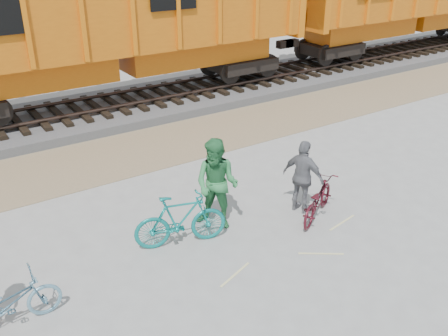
{
  "coord_description": "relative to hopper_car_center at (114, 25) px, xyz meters",
  "views": [
    {
      "loc": [
        -5.34,
        -6.96,
        5.81
      ],
      "look_at": [
        0.28,
        1.5,
        0.95
      ],
      "focal_mm": 40.0,
      "sensor_mm": 36.0,
      "label": 1
    }
  ],
  "objects": [
    {
      "name": "bicycle_blue",
      "position": [
        -5.7,
        -8.89,
        -2.56
      ],
      "size": [
        1.71,
        0.61,
        0.89
      ],
      "primitive_type": "imported",
      "rotation": [
        0.0,
        0.0,
        1.58
      ],
      "color": "#6799B0",
      "rests_on": "ground"
    },
    {
      "name": "gravel_strip",
      "position": [
        -0.92,
        -3.5,
        -3.0
      ],
      "size": [
        120.0,
        3.0,
        0.02
      ],
      "primitive_type": "cube",
      "color": "tan",
      "rests_on": "ground"
    },
    {
      "name": "bicycle_teal",
      "position": [
        -2.26,
        -8.35,
        -2.44
      ],
      "size": [
        1.96,
        1.04,
        1.13
      ],
      "primitive_type": "imported",
      "rotation": [
        0.0,
        0.0,
        1.29
      ],
      "color": "#0F7B77",
      "rests_on": "ground"
    },
    {
      "name": "ground",
      "position": [
        -0.92,
        -9.0,
        -3.01
      ],
      "size": [
        120.0,
        120.0,
        0.0
      ],
      "primitive_type": "plane",
      "color": "#9E9E99",
      "rests_on": "ground"
    },
    {
      "name": "ballast_bed",
      "position": [
        -0.92,
        0.0,
        -2.86
      ],
      "size": [
        120.0,
        4.0,
        0.3
      ],
      "primitive_type": "cube",
      "color": "slate",
      "rests_on": "ground"
    },
    {
      "name": "hopper_car_center",
      "position": [
        0.0,
        0.0,
        0.0
      ],
      "size": [
        14.0,
        3.13,
        4.65
      ],
      "color": "black",
      "rests_on": "track"
    },
    {
      "name": "bicycle_maroon",
      "position": [
        0.78,
        -9.09,
        -2.56
      ],
      "size": [
        1.77,
        1.34,
        0.89
      ],
      "primitive_type": "imported",
      "rotation": [
        0.0,
        0.0,
        2.07
      ],
      "color": "#450F19",
      "rests_on": "ground"
    },
    {
      "name": "person_man",
      "position": [
        -1.26,
        -8.15,
        -2.01
      ],
      "size": [
        1.18,
        1.23,
        2.0
      ],
      "primitive_type": "imported",
      "rotation": [
        0.0,
        0.0,
        -0.96
      ],
      "color": "#2F7C43",
      "rests_on": "ground"
    },
    {
      "name": "track",
      "position": [
        -0.92,
        0.0,
        -2.53
      ],
      "size": [
        120.0,
        2.6,
        0.24
      ],
      "color": "black",
      "rests_on": "ballast_bed"
    },
    {
      "name": "person_woman",
      "position": [
        0.68,
        -8.69,
        -2.15
      ],
      "size": [
        0.72,
        1.08,
        1.71
      ],
      "primitive_type": "imported",
      "rotation": [
        0.0,
        0.0,
        1.9
      ],
      "color": "slate",
      "rests_on": "ground"
    }
  ]
}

